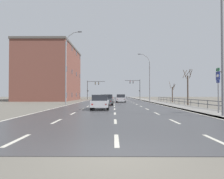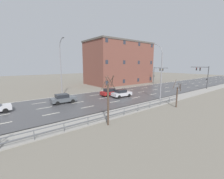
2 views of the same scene
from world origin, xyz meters
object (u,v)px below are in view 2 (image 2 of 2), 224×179
object	(u,v)px
car_distant	(63,98)
car_near_left	(110,92)
traffic_signal_left	(157,72)
car_near_right	(121,93)
street_lamp_midground	(161,73)
brick_building	(119,63)
street_lamp_left_bank	(61,69)
traffic_signal_right	(203,73)

from	to	relation	value
car_distant	car_near_left	distance (m)	9.90
traffic_signal_left	car_near_right	distance (m)	24.20
street_lamp_midground	traffic_signal_left	distance (m)	23.41
car_near_left	brick_building	distance (m)	22.73
street_lamp_midground	brick_building	world-z (taller)	brick_building
street_lamp_midground	traffic_signal_left	world-z (taller)	street_lamp_midground
street_lamp_midground	brick_building	bearing A→B (deg)	155.97
street_lamp_left_bank	brick_building	xyz separation A→B (m)	(-8.99, 23.37, 1.37)
traffic_signal_right	car_distant	bearing A→B (deg)	-102.61
street_lamp_left_bank	traffic_signal_left	size ratio (longest dim) A/B	2.05
car_near_right	street_lamp_left_bank	bearing A→B (deg)	-132.22
traffic_signal_left	brick_building	size ratio (longest dim) A/B	0.25
street_lamp_left_bank	brick_building	size ratio (longest dim) A/B	0.52
traffic_signal_right	car_near_left	xyz separation A→B (m)	(-7.87, -25.29, -3.31)
car_distant	car_near_left	bearing A→B (deg)	91.64
car_near_right	car_near_left	xyz separation A→B (m)	(-2.43, -1.01, 0.00)
street_lamp_left_bank	traffic_signal_right	xyz separation A→B (m)	(14.22, 33.09, -1.52)
street_lamp_midground	brick_building	distance (m)	26.20
street_lamp_midground	traffic_signal_left	bearing A→B (deg)	126.73
car_near_right	car_near_left	size ratio (longest dim) A/B	1.01
traffic_signal_right	car_near_left	world-z (taller)	traffic_signal_right
car_distant	traffic_signal_right	bearing A→B (deg)	79.06
street_lamp_midground	traffic_signal_right	bearing A→B (deg)	91.82
street_lamp_left_bank	traffic_signal_right	distance (m)	36.05
traffic_signal_right	traffic_signal_left	xyz separation A→B (m)	(-13.34, -1.61, -0.22)
traffic_signal_left	street_lamp_midground	bearing A→B (deg)	-53.27
street_lamp_left_bank	brick_building	world-z (taller)	brick_building
car_near_right	brick_building	size ratio (longest dim) A/B	0.19
street_lamp_left_bank	car_near_left	distance (m)	11.16
street_lamp_midground	car_near_left	bearing A→B (deg)	-149.92
car_near_right	car_near_left	distance (m)	2.63
traffic_signal_left	car_near_left	size ratio (longest dim) A/B	1.36
traffic_signal_left	brick_building	bearing A→B (deg)	-140.64
traffic_signal_right	car_distant	distance (m)	36.21
traffic_signal_right	traffic_signal_left	size ratio (longest dim) A/B	1.07
traffic_signal_left	car_distant	size ratio (longest dim) A/B	1.36
traffic_signal_left	car_near_left	world-z (taller)	traffic_signal_left
traffic_signal_left	traffic_signal_right	bearing A→B (deg)	6.90
street_lamp_left_bank	car_near_right	bearing A→B (deg)	45.09
traffic_signal_right	brick_building	bearing A→B (deg)	-157.29
brick_building	car_distant	bearing A→B (deg)	-58.93
traffic_signal_right	car_distant	xyz separation A→B (m)	(-7.87, -35.19, -3.31)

